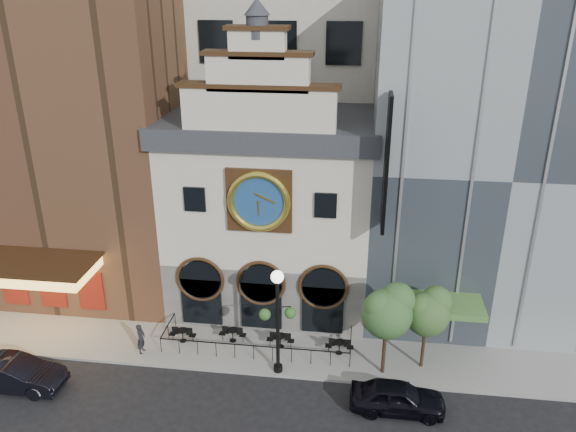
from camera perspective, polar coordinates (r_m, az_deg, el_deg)
The scene contains 16 objects.
ground at distance 31.33m, azimuth -3.91°, elevation -15.85°, with size 120.00×120.00×0.00m, color black.
sidewalk at distance 33.24m, azimuth -3.08°, elevation -13.09°, with size 44.00×5.00×0.15m, color gray.
clock_building at distance 34.66m, azimuth -1.76°, elevation 1.02°, with size 12.60×8.78×18.65m.
theater_building at distance 39.08m, azimuth -20.91°, elevation 11.10°, with size 14.00×15.60×25.00m.
retail_building at distance 36.09m, azimuth 19.71°, elevation 6.35°, with size 14.00×14.40×20.00m.
cafe_railing at distance 32.94m, azimuth -3.10°, elevation -12.35°, with size 10.60×2.60×0.90m, color black, non-canonical shape.
bistro_0 at distance 33.78m, azimuth -10.66°, elevation -11.74°, with size 1.58×0.68×0.90m.
bistro_1 at distance 33.40m, azimuth -5.64°, elevation -11.85°, with size 1.58×0.68×0.90m.
bistro_2 at distance 32.78m, azimuth -0.78°, elevation -12.47°, with size 1.58×0.68×0.90m.
bistro_3 at distance 32.41m, azimuth 5.23°, elevation -13.05°, with size 1.58×0.68×0.90m.
car_right at distance 29.23m, azimuth 11.07°, elevation -17.62°, with size 1.86×4.63×1.58m, color black.
car_left at distance 33.15m, azimuth -26.03°, elevation -14.22°, with size 1.78×5.11×1.68m, color black.
pedestrian at distance 33.15m, azimuth -14.71°, elevation -11.95°, with size 0.66×0.43×1.81m, color black.
lamppost at distance 29.17m, azimuth -1.07°, elevation -9.62°, with size 1.90×0.94×6.07m.
tree_left at distance 29.51m, azimuth 10.13°, elevation -9.40°, with size 2.72×2.62×5.24m.
tree_right at distance 30.57m, azimuth 14.03°, elevation -9.30°, with size 2.47×2.38×4.76m.
Camera 1 is at (5.14, -23.96, 19.53)m, focal length 35.00 mm.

